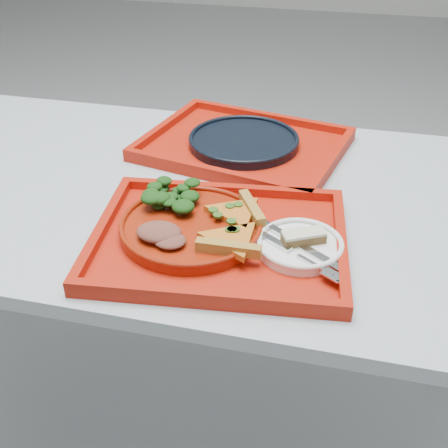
{
  "coord_description": "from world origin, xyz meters",
  "views": [
    {
      "loc": [
        0.35,
        -0.98,
        1.34
      ],
      "look_at": [
        0.16,
        -0.16,
        0.78
      ],
      "focal_mm": 45.0,
      "sensor_mm": 36.0,
      "label": 1
    }
  ],
  "objects_px": {
    "dinner_plate": "(191,228)",
    "dessert_bar": "(304,237)",
    "tray_main": "(219,242)",
    "tray_far": "(244,147)",
    "navy_plate": "(244,142)"
  },
  "relations": [
    {
      "from": "tray_far",
      "to": "navy_plate",
      "type": "distance_m",
      "value": 0.01
    },
    {
      "from": "tray_main",
      "to": "dinner_plate",
      "type": "bearing_deg",
      "value": 163.46
    },
    {
      "from": "tray_far",
      "to": "dessert_bar",
      "type": "relative_size",
      "value": 5.62
    },
    {
      "from": "navy_plate",
      "to": "dessert_bar",
      "type": "bearing_deg",
      "value": -64.24
    },
    {
      "from": "dinner_plate",
      "to": "dessert_bar",
      "type": "height_order",
      "value": "dessert_bar"
    },
    {
      "from": "tray_far",
      "to": "dinner_plate",
      "type": "height_order",
      "value": "dinner_plate"
    },
    {
      "from": "dinner_plate",
      "to": "navy_plate",
      "type": "distance_m",
      "value": 0.38
    },
    {
      "from": "dessert_bar",
      "to": "tray_far",
      "type": "bearing_deg",
      "value": 88.28
    },
    {
      "from": "tray_main",
      "to": "navy_plate",
      "type": "height_order",
      "value": "navy_plate"
    },
    {
      "from": "tray_far",
      "to": "dinner_plate",
      "type": "bearing_deg",
      "value": -80.79
    },
    {
      "from": "dinner_plate",
      "to": "dessert_bar",
      "type": "distance_m",
      "value": 0.21
    },
    {
      "from": "tray_main",
      "to": "tray_far",
      "type": "xyz_separation_m",
      "value": [
        -0.04,
        0.39,
        0.0
      ]
    },
    {
      "from": "dinner_plate",
      "to": "dessert_bar",
      "type": "relative_size",
      "value": 3.25
    },
    {
      "from": "tray_far",
      "to": "dinner_plate",
      "type": "distance_m",
      "value": 0.38
    },
    {
      "from": "tray_far",
      "to": "dinner_plate",
      "type": "relative_size",
      "value": 1.73
    }
  ]
}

